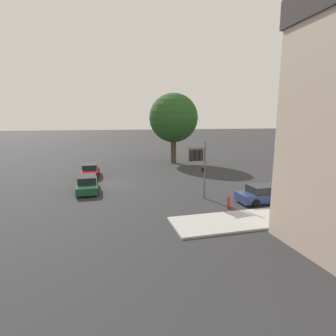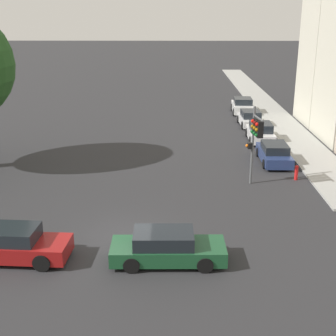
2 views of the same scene
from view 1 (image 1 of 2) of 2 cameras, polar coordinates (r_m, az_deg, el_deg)
ground_plane at (r=26.43m, az=-12.29°, el=-3.45°), size 300.00×300.00×0.00m
street_tree at (r=38.11m, az=1.22°, el=10.82°), size 6.97×6.97×10.03m
traffic_signal at (r=20.52m, az=6.59°, el=1.96°), size 0.73×1.76×4.60m
crossing_car_0 at (r=24.35m, az=-17.18°, el=-3.32°), size 4.63×1.92×1.35m
crossing_car_1 at (r=30.44m, az=-16.56°, el=-0.54°), size 4.55×1.99×1.41m
parked_car_0 at (r=21.39m, az=20.35°, el=-5.39°), size 1.90×4.36×1.35m
parked_car_1 at (r=24.91m, az=30.92°, el=-3.95°), size 2.04×4.21×1.45m
fire_hydrant at (r=19.15m, az=13.05°, el=-7.28°), size 0.22×0.22×0.92m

